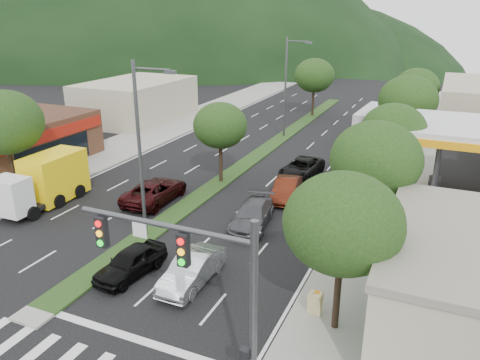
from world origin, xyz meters
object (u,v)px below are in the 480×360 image
at_px(streetlight_mid, 288,83).
at_px(car_queue_a, 131,262).
at_px(tree_med_far, 314,75).
at_px(box_truck, 46,182).
at_px(tree_r_e, 417,87).
at_px(tree_med_near, 220,126).
at_px(motorhome, 372,123).
at_px(tree_r_d, 408,100).
at_px(tree_r_a, 343,223).
at_px(car_queue_c, 286,189).
at_px(car_queue_b, 252,215).
at_px(tree_r_b, 376,160).
at_px(tree_l_a, 4,122).
at_px(car_queue_d, 302,168).
at_px(sedan_silver, 192,270).
at_px(traffic_signal, 205,284).
at_px(streetlight_near, 142,144).
at_px(suv_maroon, 155,191).
at_px(a_frame_sign, 315,302).
at_px(tree_r_c, 393,131).

height_order(streetlight_mid, car_queue_a, streetlight_mid).
relative_size(tree_med_far, box_truck, 1.03).
height_order(tree_r_e, tree_med_near, tree_r_e).
distance_m(streetlight_mid, motorhome, 9.61).
xyz_separation_m(tree_r_d, tree_r_e, (0.00, 10.00, -0.29)).
bearing_deg(tree_r_a, box_truck, 165.25).
bearing_deg(car_queue_c, tree_r_e, 67.49).
height_order(tree_r_e, car_queue_a, tree_r_e).
bearing_deg(car_queue_b, motorhome, 74.58).
distance_m(tree_r_b, car_queue_c, 9.02).
bearing_deg(tree_l_a, car_queue_d, 33.49).
height_order(streetlight_mid, sedan_silver, streetlight_mid).
relative_size(tree_r_e, tree_med_far, 0.97).
height_order(tree_r_d, tree_med_near, tree_r_d).
xyz_separation_m(tree_r_d, sedan_silver, (-7.07, -25.30, -4.45)).
bearing_deg(box_truck, tree_r_d, -136.67).
height_order(traffic_signal, tree_med_near, traffic_signal).
bearing_deg(car_queue_c, streetlight_near, -129.15).
distance_m(traffic_signal, tree_r_e, 41.65).
relative_size(tree_r_a, car_queue_c, 1.51).
bearing_deg(tree_r_e, tree_med_near, -118.61).
relative_size(tree_l_a, car_queue_c, 1.65).
xyz_separation_m(traffic_signal, car_queue_b, (-3.88, 13.29, -3.92)).
relative_size(tree_r_a, sedan_silver, 1.49).
bearing_deg(tree_r_d, suv_maroon, -129.85).
height_order(tree_l_a, car_queue_b, tree_l_a).
xyz_separation_m(tree_med_far, car_queue_d, (5.26, -22.25, -4.30)).
height_order(tree_med_far, car_queue_c, tree_med_far).
xyz_separation_m(tree_r_a, tree_med_far, (-12.00, 40.00, 0.19)).
relative_size(tree_r_a, motorhome, 0.81).
relative_size(tree_l_a, a_frame_sign, 5.56).
xyz_separation_m(tree_r_b, tree_r_c, (0.00, 8.00, -0.29)).
xyz_separation_m(tree_r_a, suv_maroon, (-14.43, 8.71, -4.04)).
height_order(tree_l_a, box_truck, tree_l_a).
bearing_deg(tree_l_a, motorhome, 51.23).
height_order(streetlight_mid, box_truck, streetlight_mid).
relative_size(traffic_signal, tree_r_e, 1.04).
bearing_deg(tree_r_e, tree_med_far, 161.57).
bearing_deg(suv_maroon, tree_r_d, -131.33).
relative_size(traffic_signal, streetlight_mid, 0.70).
bearing_deg(tree_med_near, sedan_silver, -69.65).
relative_size(tree_med_far, car_queue_a, 1.67).
relative_size(tree_r_e, suv_maroon, 1.20).
bearing_deg(box_truck, tree_l_a, -9.08).
relative_size(tree_r_b, streetlight_mid, 0.69).
relative_size(sedan_silver, suv_maroon, 0.80).
bearing_deg(a_frame_sign, box_truck, 165.83).
relative_size(tree_r_c, car_queue_c, 1.47).
bearing_deg(streetlight_near, tree_r_b, 18.73).
bearing_deg(tree_r_b, tree_r_a, -90.00).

